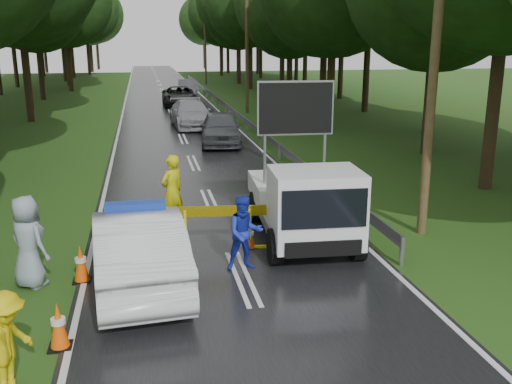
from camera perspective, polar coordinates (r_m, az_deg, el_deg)
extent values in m
plane|color=#2D4F16|center=(12.53, -1.37, -8.59)|extent=(160.00, 160.00, 0.00)
cube|color=black|center=(41.66, -8.51, 8.02)|extent=(7.00, 140.00, 0.02)
cylinder|color=gray|center=(13.47, 14.40, -5.74)|extent=(0.12, 0.12, 0.70)
cube|color=gray|center=(41.93, -3.43, 8.95)|extent=(0.05, 60.00, 0.30)
cylinder|color=#44371F|center=(15.10, 17.58, 14.30)|extent=(0.24, 0.24, 10.00)
cylinder|color=#44371F|center=(39.95, -0.92, 15.07)|extent=(0.24, 0.24, 10.00)
cylinder|color=#44371F|center=(65.69, -5.11, 15.03)|extent=(0.24, 0.24, 10.00)
imported|color=white|center=(12.19, -11.75, -5.46)|extent=(2.13, 5.10, 1.64)
cube|color=#1938A5|center=(11.91, -11.98, -1.39)|extent=(1.25, 0.44, 0.16)
cube|color=gray|center=(15.13, 4.27, -2.13)|extent=(2.29, 4.40, 0.26)
cube|color=white|center=(15.98, 3.54, 0.34)|extent=(2.29, 2.57, 0.56)
cube|color=white|center=(13.21, 5.96, -1.51)|extent=(2.13, 1.75, 1.73)
cube|color=black|center=(12.37, 6.89, -1.70)|extent=(1.89, 0.15, 0.87)
cube|color=black|center=(15.15, 3.99, 8.37)|extent=(1.94, 0.24, 1.33)
cylinder|color=black|center=(13.10, 1.93, -5.48)|extent=(0.34, 0.87, 0.86)
cylinder|color=black|center=(13.54, 10.07, -5.02)|extent=(0.34, 0.87, 0.86)
cylinder|color=black|center=(16.16, 0.00, -1.45)|extent=(0.34, 0.87, 0.86)
cylinder|color=black|center=(16.52, 6.68, -1.18)|extent=(0.34, 0.87, 0.86)
cube|color=#E3E50C|center=(14.01, -9.21, -3.87)|extent=(0.07, 0.07, 1.05)
cube|color=#E3E50C|center=(13.98, -7.06, -3.83)|extent=(0.07, 0.07, 1.05)
cube|color=#E3E50C|center=(13.99, -0.60, -3.69)|extent=(0.07, 0.07, 1.05)
cube|color=#E3E50C|center=(14.04, 1.53, -3.64)|extent=(0.07, 0.07, 1.05)
cube|color=#F2CC00|center=(13.82, -3.87, -1.92)|extent=(2.71, 0.36, 0.26)
imported|color=#CED10B|center=(15.68, -8.38, 0.08)|extent=(0.87, 0.84, 2.02)
imported|color=#1B2DB5|center=(12.70, -1.13, -4.13)|extent=(0.87, 0.70, 1.70)
imported|color=#D6C10B|center=(9.11, -23.61, -13.86)|extent=(0.93, 1.20, 1.63)
imported|color=#8A97A5|center=(12.69, -21.86, -4.66)|extent=(1.13, 1.11, 1.96)
imported|color=#3D4145|center=(28.00, -3.56, 6.41)|extent=(2.41, 4.92, 1.62)
imported|color=gray|center=(33.82, -6.51, 7.78)|extent=(2.48, 5.43, 1.54)
imported|color=black|center=(44.54, -7.65, 9.46)|extent=(2.52, 5.40, 1.49)
imported|color=#38393F|center=(51.90, -6.85, 10.28)|extent=(1.81, 4.66, 1.51)
cube|color=black|center=(10.47, -18.95, -14.42)|extent=(0.39, 0.39, 0.03)
cone|color=#FF5308|center=(10.28, -19.15, -12.44)|extent=(0.32, 0.32, 0.80)
cube|color=black|center=(14.21, -0.60, -5.58)|extent=(0.31, 0.31, 0.03)
cone|color=#FF5308|center=(14.10, -0.60, -4.35)|extent=(0.26, 0.26, 0.64)
cube|color=black|center=(16.29, 1.19, -2.85)|extent=(0.33, 0.33, 0.03)
cone|color=#FF5308|center=(16.18, 1.19, -1.69)|extent=(0.27, 0.27, 0.68)
cube|color=black|center=(12.91, -16.98, -8.46)|extent=(0.39, 0.39, 0.03)
cone|color=#FF5308|center=(12.76, -17.12, -6.78)|extent=(0.32, 0.32, 0.80)
cube|color=black|center=(17.44, 7.37, -1.74)|extent=(0.37, 0.37, 0.03)
cone|color=#FF5308|center=(17.33, 7.42, -0.52)|extent=(0.30, 0.30, 0.76)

